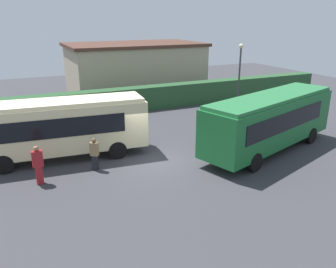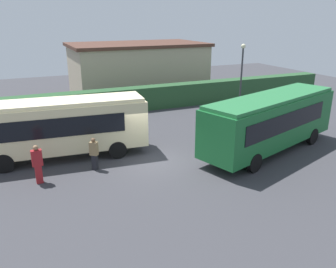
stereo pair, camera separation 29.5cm
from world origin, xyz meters
name	(u,v)px [view 1 (the left image)]	position (x,y,z in m)	size (l,w,h in m)	color
ground_plane	(155,161)	(0.00, 0.00, 0.00)	(64.00, 64.00, 0.00)	#38383D
bus_cream	(60,126)	(-4.47, 2.59, 1.88)	(9.60, 3.19, 3.29)	beige
bus_green	(270,119)	(6.71, -1.28, 1.90)	(10.16, 5.37, 3.32)	#19602D
person_left	(38,164)	(-5.93, -0.14, 1.01)	(0.49, 0.28, 1.91)	maroon
person_center	(95,153)	(-3.18, 0.30, 0.91)	(0.48, 0.46, 1.72)	black
hedge_row	(103,102)	(0.00, 10.76, 0.97)	(44.00, 1.37, 1.93)	#274D2C
depot_building	(135,68)	(5.16, 17.34, 2.53)	(13.23, 7.97, 5.04)	tan
traffic_cone	(220,105)	(9.55, 8.16, 0.30)	(0.36, 0.36, 0.60)	orange
lamppost	(240,70)	(10.36, 6.81, 3.44)	(0.36, 0.36, 5.49)	#38383D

